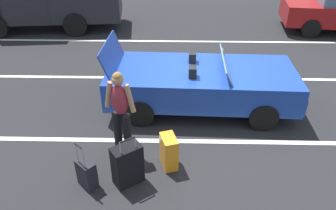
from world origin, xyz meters
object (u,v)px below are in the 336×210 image
(convertible_car, at_px, (210,84))
(suitcase_large_black, at_px, (127,165))
(suitcase_medium_bright, at_px, (169,152))
(suitcase_small_carryon, at_px, (87,174))
(traveler_person, at_px, (120,109))

(convertible_car, bearing_deg, suitcase_large_black, -120.52)
(suitcase_large_black, relative_size, suitcase_medium_bright, 1.55)
(suitcase_small_carryon, height_order, traveler_person, traveler_person)
(traveler_person, bearing_deg, suitcase_medium_bright, -97.00)
(suitcase_large_black, distance_m, suitcase_medium_bright, 0.80)
(convertible_car, height_order, suitcase_large_black, convertible_car)
(suitcase_medium_bright, height_order, suitcase_small_carryon, suitcase_small_carryon)
(convertible_car, relative_size, traveler_person, 2.55)
(convertible_car, height_order, traveler_person, traveler_person)
(convertible_car, xyz_separation_m, suitcase_medium_bright, (-0.87, -2.01, -0.28))
(suitcase_small_carryon, bearing_deg, convertible_car, 1.37)
(suitcase_large_black, relative_size, traveler_person, 0.58)
(convertible_car, relative_size, suitcase_small_carryon, 4.74)
(suitcase_large_black, distance_m, suitcase_small_carryon, 0.68)
(convertible_car, xyz_separation_m, suitcase_small_carryon, (-2.21, -2.52, -0.34))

